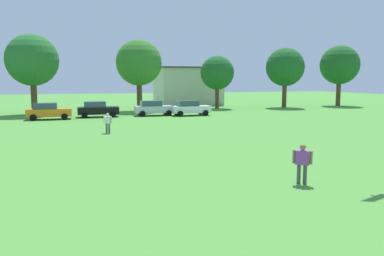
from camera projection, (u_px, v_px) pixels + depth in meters
ground_plane at (86, 129)px, 30.99m from camera, size 160.00×160.00×0.00m
adult_bystander at (302, 160)px, 14.63m from camera, size 0.63×0.53×1.58m
bystander_near_trees at (108, 121)px, 28.60m from camera, size 0.60×0.52×1.52m
parked_car_orange_0 at (48, 111)px, 38.45m from camera, size 4.30×2.02×1.68m
parked_car_black_1 at (97, 109)px, 40.92m from camera, size 4.30×2.02×1.68m
parked_car_silver_2 at (153, 108)px, 42.53m from camera, size 4.30×2.02×1.68m
parked_car_white_3 at (190, 108)px, 42.62m from camera, size 4.30×2.02×1.68m
tree_left at (32, 60)px, 43.17m from camera, size 5.87×5.87×9.15m
tree_center_left at (139, 63)px, 48.13m from camera, size 5.80×5.80×9.03m
tree_center_right at (217, 73)px, 52.60m from camera, size 4.67×4.67×7.28m
tree_right at (285, 67)px, 54.27m from camera, size 5.46×5.46×8.50m
tree_far_right at (340, 65)px, 57.89m from camera, size 5.88×5.88×9.16m
house_left at (187, 86)px, 61.93m from camera, size 10.10×8.69×5.98m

